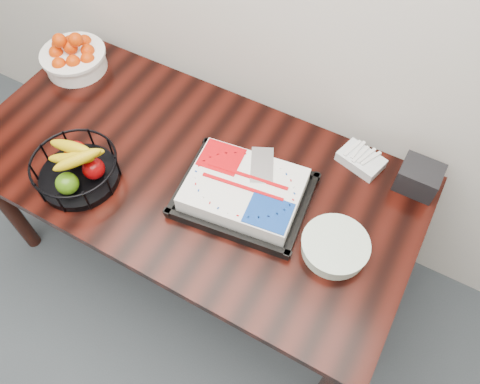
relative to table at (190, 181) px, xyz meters
The scene contains 7 objects.
table is the anchor object (origin of this frame).
cake_tray 0.29m from the table, ahead, with size 0.52×0.43×0.10m.
tangerine_bowl 0.81m from the table, 162.39° to the left, with size 0.29×0.29×0.18m.
fruit_basket 0.44m from the table, 144.00° to the right, with size 0.32×0.32×0.17m.
plate_stack 0.65m from the table, ahead, with size 0.24×0.24×0.06m.
fork_bag 0.69m from the table, 31.18° to the left, with size 0.19×0.15×0.05m.
napkin_box 0.88m from the table, 23.63° to the left, with size 0.15×0.13×0.11m, color black.
Camera 1 is at (0.71, 1.14, 2.22)m, focal length 35.00 mm.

